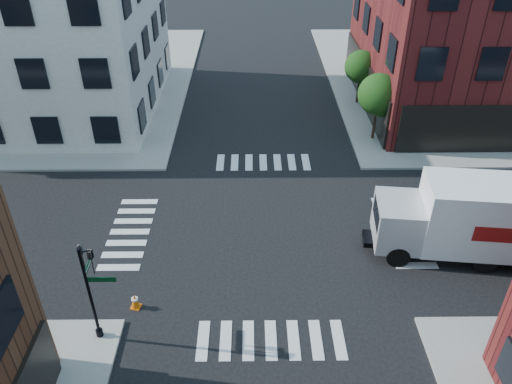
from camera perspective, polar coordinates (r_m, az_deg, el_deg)
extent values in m
plane|color=black|center=(25.71, 1.17, -4.48)|extent=(120.00, 120.00, 0.00)
cube|color=gray|center=(49.19, 26.24, 11.52)|extent=(30.00, 30.00, 0.15)
cube|color=gray|center=(48.57, -25.75, 11.38)|extent=(30.00, 30.00, 0.15)
cylinder|color=black|center=(34.71, 13.30, 7.14)|extent=(0.18, 0.18, 1.47)
cylinder|color=black|center=(34.40, 13.46, 8.24)|extent=(0.12, 0.12, 1.47)
sphere|color=#11360E|center=(33.74, 13.83, 10.81)|extent=(2.69, 2.69, 2.69)
sphere|color=#11360E|center=(33.92, 14.16, 9.88)|extent=(1.85, 1.85, 1.85)
cylinder|color=black|center=(40.07, 11.53, 10.91)|extent=(0.18, 0.18, 1.33)
cylinder|color=black|center=(39.82, 11.64, 11.79)|extent=(0.12, 0.12, 1.33)
sphere|color=#11360E|center=(39.30, 11.89, 13.85)|extent=(2.43, 2.43, 2.43)
sphere|color=#11360E|center=(39.43, 12.20, 13.11)|extent=(1.67, 1.67, 1.67)
cylinder|color=black|center=(20.03, -18.42, -11.24)|extent=(0.12, 0.12, 4.60)
cylinder|color=black|center=(21.44, -17.45, -15.06)|extent=(0.28, 0.28, 0.30)
cube|color=#053819|center=(19.30, -17.29, -9.53)|extent=(1.10, 0.03, 0.22)
cube|color=#053819|center=(19.69, -18.58, -7.84)|extent=(0.03, 1.10, 0.22)
imported|color=black|center=(18.94, -18.18, -7.64)|extent=(0.22, 0.18, 1.10)
imported|color=black|center=(19.26, -19.28, -7.10)|extent=(0.18, 0.22, 1.10)
cube|color=silver|center=(25.30, 25.41, -2.56)|extent=(6.58, 3.41, 3.38)
cube|color=maroon|center=(24.25, 26.27, -4.47)|extent=(2.39, 0.31, 0.76)
cube|color=maroon|center=(26.37, 24.62, -0.79)|extent=(2.39, 0.31, 0.76)
cube|color=#B9BABC|center=(24.49, 15.97, -3.26)|extent=(2.46, 2.84, 2.18)
cube|color=black|center=(24.09, 13.69, -2.42)|extent=(0.34, 2.07, 0.98)
cube|color=black|center=(25.86, 21.77, -5.56)|extent=(8.78, 2.06, 0.27)
cylinder|color=black|center=(24.31, 15.91, -7.03)|extent=(1.13, 0.50, 1.09)
cylinder|color=black|center=(26.07, 15.26, -3.77)|extent=(1.13, 0.50, 1.09)
cylinder|color=black|center=(25.37, 24.69, -7.24)|extent=(1.13, 0.50, 1.09)
cylinder|color=black|center=(27.06, 23.46, -4.10)|extent=(1.13, 0.50, 1.09)
cube|color=orange|center=(22.41, -13.55, -12.63)|extent=(0.49, 0.49, 0.04)
cone|color=orange|center=(22.16, -13.67, -12.00)|extent=(0.46, 0.46, 0.74)
cylinder|color=white|center=(22.09, -13.71, -11.81)|extent=(0.29, 0.29, 0.08)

